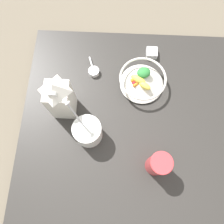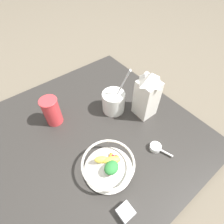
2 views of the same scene
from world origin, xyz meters
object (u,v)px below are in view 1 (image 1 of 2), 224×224
milk_carton (60,98)px  drinking_cup (158,164)px  yogurt_tub (88,131)px  fruit_bowl (142,80)px  spice_jar (152,53)px

milk_carton → drinking_cup: (0.39, -0.23, -0.05)m
yogurt_tub → drinking_cup: yogurt_tub is taller
milk_carton → drinking_cup: milk_carton is taller
fruit_bowl → yogurt_tub: bearing=-131.9°
fruit_bowl → yogurt_tub: 0.33m
milk_carton → yogurt_tub: 0.17m
fruit_bowl → spice_jar: size_ratio=4.07×
yogurt_tub → spice_jar: (0.27, 0.41, -0.05)m
fruit_bowl → milk_carton: (-0.33, -0.13, 0.08)m
drinking_cup → yogurt_tub: bearing=156.9°
yogurt_tub → drinking_cup: 0.30m
milk_carton → spice_jar: bearing=37.7°
fruit_bowl → drinking_cup: bearing=-81.2°
fruit_bowl → milk_carton: milk_carton is taller
drinking_cup → spice_jar: 0.53m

